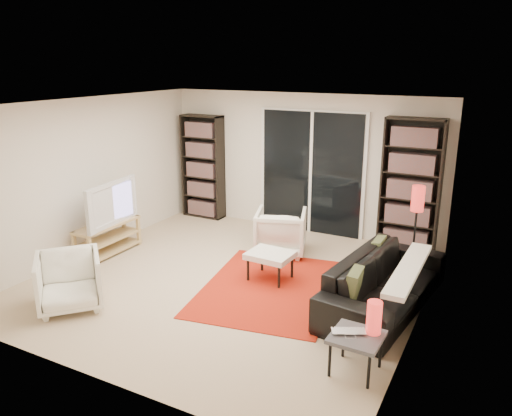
{
  "coord_description": "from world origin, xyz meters",
  "views": [
    {
      "loc": [
        3.25,
        -5.44,
        2.93
      ],
      "look_at": [
        0.25,
        0.3,
        1.0
      ],
      "focal_mm": 35.0,
      "sensor_mm": 36.0,
      "label": 1
    }
  ],
  "objects_px": {
    "bookshelf_right": "(411,186)",
    "tv_stand": "(108,238)",
    "bookshelf_left": "(203,167)",
    "sofa": "(385,283)",
    "ottoman": "(270,256)",
    "floor_lamp": "(417,209)",
    "side_table": "(356,339)",
    "armchair_back": "(281,232)",
    "armchair_front": "(69,281)"
  },
  "relations": [
    {
      "from": "bookshelf_left",
      "to": "floor_lamp",
      "type": "height_order",
      "value": "bookshelf_left"
    },
    {
      "from": "ottoman",
      "to": "bookshelf_right",
      "type": "bearing_deg",
      "value": 55.25
    },
    {
      "from": "tv_stand",
      "to": "sofa",
      "type": "relative_size",
      "value": 0.51
    },
    {
      "from": "bookshelf_right",
      "to": "ottoman",
      "type": "xyz_separation_m",
      "value": [
        -1.42,
        -2.05,
        -0.7
      ]
    },
    {
      "from": "armchair_front",
      "to": "ottoman",
      "type": "xyz_separation_m",
      "value": [
        1.82,
        1.86,
        0.0
      ]
    },
    {
      "from": "bookshelf_right",
      "to": "floor_lamp",
      "type": "height_order",
      "value": "bookshelf_right"
    },
    {
      "from": "bookshelf_right",
      "to": "floor_lamp",
      "type": "xyz_separation_m",
      "value": [
        0.28,
        -0.98,
        -0.07
      ]
    },
    {
      "from": "armchair_front",
      "to": "side_table",
      "type": "bearing_deg",
      "value": -42.28
    },
    {
      "from": "sofa",
      "to": "floor_lamp",
      "type": "bearing_deg",
      "value": 1.56
    },
    {
      "from": "armchair_back",
      "to": "bookshelf_right",
      "type": "bearing_deg",
      "value": -166.77
    },
    {
      "from": "bookshelf_left",
      "to": "armchair_front",
      "type": "distance_m",
      "value": 4.0
    },
    {
      "from": "bookshelf_left",
      "to": "side_table",
      "type": "distance_m",
      "value": 5.48
    },
    {
      "from": "tv_stand",
      "to": "floor_lamp",
      "type": "bearing_deg",
      "value": 17.51
    },
    {
      "from": "armchair_back",
      "to": "sofa",
      "type": "bearing_deg",
      "value": 131.98
    },
    {
      "from": "bookshelf_left",
      "to": "armchair_back",
      "type": "distance_m",
      "value": 2.47
    },
    {
      "from": "bookshelf_left",
      "to": "sofa",
      "type": "bearing_deg",
      "value": -27.87
    },
    {
      "from": "tv_stand",
      "to": "side_table",
      "type": "relative_size",
      "value": 2.32
    },
    {
      "from": "sofa",
      "to": "ottoman",
      "type": "xyz_separation_m",
      "value": [
        -1.59,
        0.08,
        0.02
      ]
    },
    {
      "from": "bookshelf_right",
      "to": "tv_stand",
      "type": "relative_size",
      "value": 1.83
    },
    {
      "from": "bookshelf_left",
      "to": "ottoman",
      "type": "height_order",
      "value": "bookshelf_left"
    },
    {
      "from": "sofa",
      "to": "side_table",
      "type": "bearing_deg",
      "value": -169.39
    },
    {
      "from": "floor_lamp",
      "to": "armchair_back",
      "type": "bearing_deg",
      "value": -177.12
    },
    {
      "from": "ottoman",
      "to": "floor_lamp",
      "type": "bearing_deg",
      "value": 32.2
    },
    {
      "from": "ottoman",
      "to": "side_table",
      "type": "distance_m",
      "value": 2.27
    },
    {
      "from": "side_table",
      "to": "floor_lamp",
      "type": "height_order",
      "value": "floor_lamp"
    },
    {
      "from": "sofa",
      "to": "armchair_back",
      "type": "distance_m",
      "value": 2.15
    },
    {
      "from": "sofa",
      "to": "floor_lamp",
      "type": "height_order",
      "value": "floor_lamp"
    },
    {
      "from": "armchair_front",
      "to": "ottoman",
      "type": "height_order",
      "value": "armchair_front"
    },
    {
      "from": "bookshelf_right",
      "to": "armchair_back",
      "type": "relative_size",
      "value": 2.72
    },
    {
      "from": "side_table",
      "to": "bookshelf_left",
      "type": "bearing_deg",
      "value": 138.84
    },
    {
      "from": "bookshelf_left",
      "to": "armchair_front",
      "type": "bearing_deg",
      "value": -81.12
    },
    {
      "from": "bookshelf_right",
      "to": "ottoman",
      "type": "relative_size",
      "value": 3.38
    },
    {
      "from": "side_table",
      "to": "sofa",
      "type": "bearing_deg",
      "value": 93.29
    },
    {
      "from": "sofa",
      "to": "side_table",
      "type": "relative_size",
      "value": 4.51
    },
    {
      "from": "bookshelf_left",
      "to": "armchair_front",
      "type": "relative_size",
      "value": 2.58
    },
    {
      "from": "sofa",
      "to": "armchair_front",
      "type": "relative_size",
      "value": 2.94
    },
    {
      "from": "ottoman",
      "to": "sofa",
      "type": "bearing_deg",
      "value": -2.72
    },
    {
      "from": "sofa",
      "to": "ottoman",
      "type": "bearing_deg",
      "value": 94.59
    },
    {
      "from": "tv_stand",
      "to": "armchair_back",
      "type": "height_order",
      "value": "armchair_back"
    },
    {
      "from": "bookshelf_right",
      "to": "armchair_front",
      "type": "height_order",
      "value": "bookshelf_right"
    },
    {
      "from": "armchair_back",
      "to": "armchair_front",
      "type": "relative_size",
      "value": 1.02
    },
    {
      "from": "bookshelf_right",
      "to": "tv_stand",
      "type": "height_order",
      "value": "bookshelf_right"
    },
    {
      "from": "bookshelf_left",
      "to": "floor_lamp",
      "type": "xyz_separation_m",
      "value": [
        4.13,
        -0.98,
        0.0
      ]
    },
    {
      "from": "bookshelf_right",
      "to": "armchair_front",
      "type": "xyz_separation_m",
      "value": [
        -3.24,
        -3.9,
        -0.71
      ]
    },
    {
      "from": "bookshelf_left",
      "to": "tv_stand",
      "type": "xyz_separation_m",
      "value": [
        -0.24,
        -2.35,
        -0.71
      ]
    },
    {
      "from": "sofa",
      "to": "armchair_front",
      "type": "xyz_separation_m",
      "value": [
        -3.41,
        -1.78,
        0.02
      ]
    },
    {
      "from": "ottoman",
      "to": "floor_lamp",
      "type": "relative_size",
      "value": 0.48
    },
    {
      "from": "armchair_back",
      "to": "armchair_front",
      "type": "distance_m",
      "value": 3.21
    },
    {
      "from": "bookshelf_right",
      "to": "floor_lamp",
      "type": "bearing_deg",
      "value": -73.92
    },
    {
      "from": "bookshelf_left",
      "to": "bookshelf_right",
      "type": "height_order",
      "value": "bookshelf_right"
    }
  ]
}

